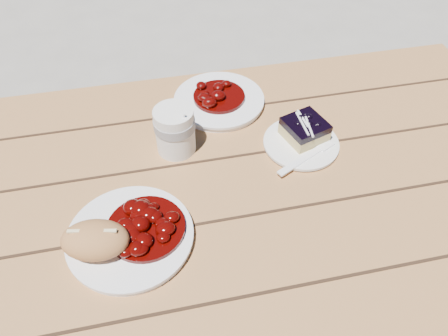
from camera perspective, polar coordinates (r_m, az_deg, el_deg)
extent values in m
cube|color=#8F5D32|center=(0.91, -17.24, -6.16)|extent=(2.00, 0.80, 0.05)
cube|color=#8F5D32|center=(1.57, 19.65, 0.37)|extent=(0.07, 0.07, 0.70)
cube|color=#8F5D32|center=(1.57, -14.99, 6.38)|extent=(1.80, 0.25, 0.04)
cube|color=#8F5D32|center=(1.83, 12.01, 4.36)|extent=(0.06, 0.06, 0.42)
cylinder|color=white|center=(0.82, -12.11, -8.86)|extent=(0.22, 0.22, 0.02)
ellipsoid|color=#B67C46|center=(0.78, -16.47, -9.01)|extent=(0.13, 0.10, 0.06)
cylinder|color=white|center=(0.98, 10.01, 3.12)|extent=(0.16, 0.16, 0.01)
cube|color=#D2BD72|center=(0.98, 10.42, 4.59)|extent=(0.10, 0.10, 0.03)
cube|color=black|center=(0.96, 10.59, 5.55)|extent=(0.10, 0.10, 0.02)
cylinder|color=white|center=(0.93, -6.42, 4.89)|extent=(0.08, 0.08, 0.11)
cylinder|color=white|center=(1.07, -0.65, 8.75)|extent=(0.21, 0.21, 0.02)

